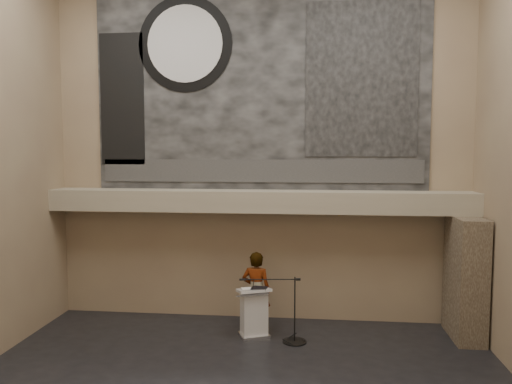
# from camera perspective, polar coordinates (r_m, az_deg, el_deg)

# --- Properties ---
(wall_back) EXTENTS (10.00, 0.02, 8.50)m
(wall_back) POSITION_cam_1_polar(r_m,az_deg,el_deg) (12.12, 0.41, 5.27)
(wall_back) COLOR #816952
(wall_back) RESTS_ON floor
(wall_front) EXTENTS (10.00, 0.02, 8.50)m
(wall_front) POSITION_cam_1_polar(r_m,az_deg,el_deg) (4.24, -10.63, 5.91)
(wall_front) COLOR #816952
(wall_front) RESTS_ON floor
(soffit) EXTENTS (10.00, 0.80, 0.50)m
(soffit) POSITION_cam_1_polar(r_m,az_deg,el_deg) (11.79, 0.21, -1.05)
(soffit) COLOR gray
(soffit) RESTS_ON wall_back
(sprinkler_left) EXTENTS (0.04, 0.04, 0.06)m
(sprinkler_left) POSITION_cam_1_polar(r_m,az_deg,el_deg) (12.04, -7.41, -2.30)
(sprinkler_left) COLOR #B2893D
(sprinkler_left) RESTS_ON soffit
(sprinkler_right) EXTENTS (0.04, 0.04, 0.06)m
(sprinkler_right) POSITION_cam_1_polar(r_m,az_deg,el_deg) (11.73, 9.47, -2.52)
(sprinkler_right) COLOR #B2893D
(sprinkler_right) RESTS_ON soffit
(banner) EXTENTS (8.00, 0.05, 5.00)m
(banner) POSITION_cam_1_polar(r_m,az_deg,el_deg) (12.19, 0.40, 12.10)
(banner) COLOR black
(banner) RESTS_ON wall_back
(banner_text_strip) EXTENTS (7.76, 0.02, 0.55)m
(banner_text_strip) POSITION_cam_1_polar(r_m,az_deg,el_deg) (12.06, 0.38, 2.42)
(banner_text_strip) COLOR #2E2E2E
(banner_text_strip) RESTS_ON banner
(banner_clock_rim) EXTENTS (2.30, 0.02, 2.30)m
(banner_clock_rim) POSITION_cam_1_polar(r_m,az_deg,el_deg) (12.62, -8.12, 16.41)
(banner_clock_rim) COLOR black
(banner_clock_rim) RESTS_ON banner
(banner_clock_face) EXTENTS (1.84, 0.02, 1.84)m
(banner_clock_face) POSITION_cam_1_polar(r_m,az_deg,el_deg) (12.60, -8.14, 16.42)
(banner_clock_face) COLOR silver
(banner_clock_face) RESTS_ON banner
(banner_building_print) EXTENTS (2.60, 0.02, 3.60)m
(banner_building_print) POSITION_cam_1_polar(r_m,az_deg,el_deg) (12.16, 11.98, 12.49)
(banner_building_print) COLOR black
(banner_building_print) RESTS_ON banner
(banner_brick_print) EXTENTS (1.10, 0.02, 3.20)m
(banner_brick_print) POSITION_cam_1_polar(r_m,az_deg,el_deg) (12.91, -15.06, 10.19)
(banner_brick_print) COLOR black
(banner_brick_print) RESTS_ON banner
(stone_pier) EXTENTS (0.60, 1.40, 2.70)m
(stone_pier) POSITION_cam_1_polar(r_m,az_deg,el_deg) (12.06, 22.82, -9.02)
(stone_pier) COLOR #44372A
(stone_pier) RESTS_ON floor
(lectern) EXTENTS (0.84, 0.73, 1.13)m
(lectern) POSITION_cam_1_polar(r_m,az_deg,el_deg) (11.38, -0.23, -13.64)
(lectern) COLOR silver
(lectern) RESTS_ON floor
(binder) EXTENTS (0.36, 0.30, 0.04)m
(binder) POSITION_cam_1_polar(r_m,az_deg,el_deg) (11.18, 0.36, -10.95)
(binder) COLOR black
(binder) RESTS_ON lectern
(papers) EXTENTS (0.31, 0.36, 0.00)m
(papers) POSITION_cam_1_polar(r_m,az_deg,el_deg) (11.17, -1.00, -11.04)
(papers) COLOR silver
(papers) RESTS_ON lectern
(speaker_person) EXTENTS (0.73, 0.53, 1.84)m
(speaker_person) POSITION_cam_1_polar(r_m,az_deg,el_deg) (11.68, 0.03, -11.27)
(speaker_person) COLOR silver
(speaker_person) RESTS_ON floor
(mic_stand) EXTENTS (1.44, 0.52, 1.44)m
(mic_stand) POSITION_cam_1_polar(r_m,az_deg,el_deg) (11.25, 4.21, -15.73)
(mic_stand) COLOR black
(mic_stand) RESTS_ON floor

